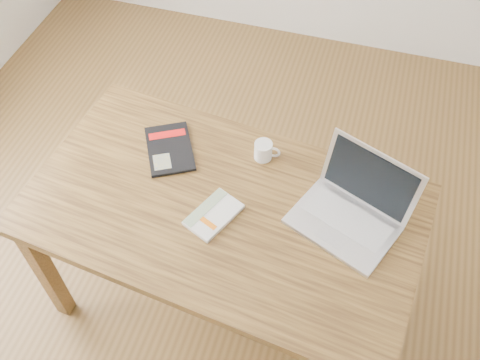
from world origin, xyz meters
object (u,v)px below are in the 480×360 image
(desk, at_px, (223,219))
(coffee_mug, at_px, (264,150))
(black_guidebook, at_px, (170,149))
(laptop, at_px, (352,208))
(white_guidebook, at_px, (214,215))

(desk, relative_size, coffee_mug, 14.79)
(desk, distance_m, coffee_mug, 0.32)
(black_guidebook, bearing_deg, laptop, -37.75)
(desk, xyz_separation_m, laptop, (0.47, 0.09, 0.14))
(black_guidebook, bearing_deg, desk, -63.89)
(laptop, bearing_deg, white_guidebook, -141.10)
(black_guidebook, relative_size, coffee_mug, 3.01)
(desk, relative_size, white_guidebook, 6.47)
(white_guidebook, xyz_separation_m, coffee_mug, (0.10, 0.33, 0.03))
(laptop, relative_size, coffee_mug, 4.29)
(black_guidebook, distance_m, laptop, 0.77)
(white_guidebook, bearing_deg, coffee_mug, 96.50)
(desk, bearing_deg, laptop, 17.08)
(black_guidebook, bearing_deg, coffee_mug, -18.19)
(white_guidebook, height_order, laptop, laptop)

